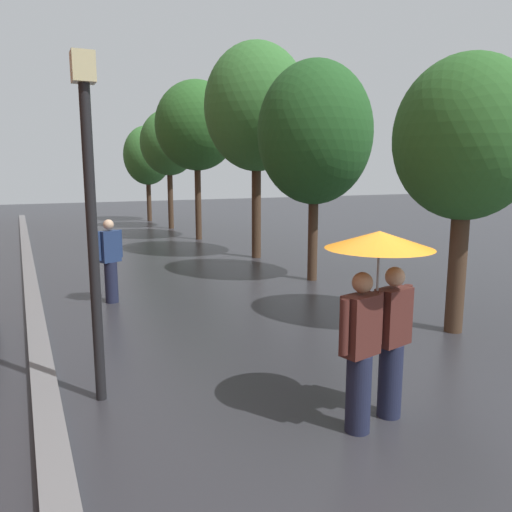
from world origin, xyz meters
TOP-DOWN VIEW (x-y plane):
  - ground_plane at (0.00, 0.00)m, footprint 80.00×80.00m
  - kerb_strip at (-3.20, 10.00)m, footprint 0.30×36.00m
  - street_tree_0 at (3.14, 2.32)m, footprint 2.28×2.28m
  - street_tree_1 at (3.09, 6.74)m, footprint 2.71×2.71m
  - street_tree_2 at (3.23, 10.23)m, footprint 3.08×3.08m
  - street_tree_3 at (2.96, 14.92)m, footprint 3.12×3.12m
  - street_tree_4 at (3.02, 18.99)m, footprint 2.58×2.58m
  - street_tree_5 at (2.92, 22.80)m, footprint 2.46×2.46m
  - couple_under_umbrella at (-0.05, 0.42)m, footprint 1.11×1.11m
  - street_lamp_post at (-2.60, 2.25)m, footprint 0.24×0.24m
  - pedestrian_walking_midground at (-1.73, 6.71)m, footprint 0.55×0.43m

SIDE VIEW (x-z plane):
  - ground_plane at x=0.00m, z-range 0.00..0.00m
  - kerb_strip at x=-3.20m, z-range 0.00..0.12m
  - pedestrian_walking_midground at x=-1.73m, z-range 0.05..1.76m
  - couple_under_umbrella at x=-0.05m, z-range 0.34..2.42m
  - street_lamp_post at x=-2.60m, z-range 0.35..4.27m
  - street_tree_0 at x=3.14m, z-range 0.91..5.38m
  - street_tree_5 at x=2.92m, z-range 0.94..5.87m
  - street_tree_1 at x=3.09m, z-range 0.92..6.12m
  - street_tree_4 at x=3.02m, z-range 1.19..6.54m
  - street_tree_3 at x=2.96m, z-range 1.31..7.30m
  - street_tree_2 at x=3.23m, z-range 1.30..7.66m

